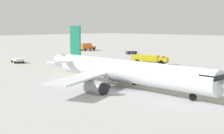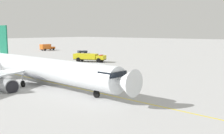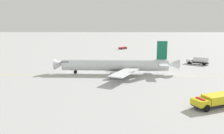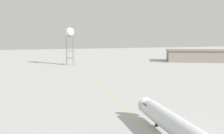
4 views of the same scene
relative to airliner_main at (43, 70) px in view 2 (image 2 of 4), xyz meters
The scene contains 6 objects.
ground_plane 6.37m from the airliner_main, 34.41° to the left, with size 600.00×600.00×0.00m, color #B2B2B2.
airliner_main is the anchor object (origin of this frame).
baggage_truck_truck 67.94m from the airliner_main, 48.79° to the right, with size 2.82×4.43×1.22m.
fire_tender_truck 36.06m from the airliner_main, 57.30° to the right, with size 10.32×6.69×2.50m.
catering_truck_truck 87.76m from the airliner_main, 35.93° to the right, with size 2.96×7.90×3.10m.
taxiway_centreline 3.64m from the airliner_main, 83.44° to the right, with size 158.40×4.88×0.01m.
Camera 2 is at (-43.41, 23.37, 9.37)m, focal length 42.09 mm.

